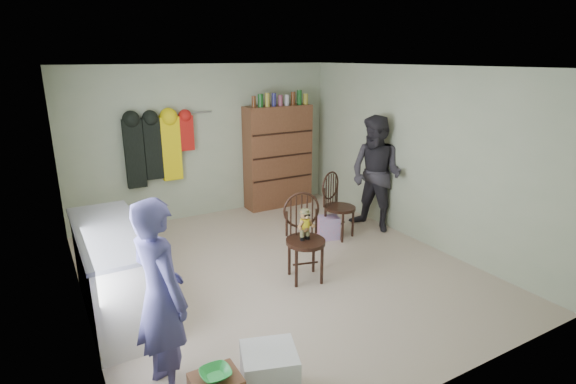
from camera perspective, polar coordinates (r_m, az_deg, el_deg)
ground_plane at (r=5.81m, az=-1.17°, el=-9.87°), size 5.00×5.00×0.00m
room_walls at (r=5.75m, az=-3.83°, el=6.47°), size 5.00×5.00×5.00m
counter at (r=5.06m, az=-21.22°, el=-9.39°), size 0.64×1.86×0.94m
bowl at (r=3.39m, az=-9.20°, el=-21.84°), size 0.22×0.22×0.05m
plastic_tub at (r=3.84m, az=-2.39°, el=-22.00°), size 0.54×0.52×0.41m
chair_front at (r=5.39m, az=2.08°, el=-5.09°), size 0.58×0.58×1.06m
chair_far at (r=6.69m, az=6.19°, el=-1.35°), size 0.57×0.57×0.99m
striped_bag at (r=6.73m, az=5.06°, el=-4.51°), size 0.38×0.33×0.34m
person_left at (r=3.72m, az=-15.88°, el=-12.73°), size 0.54×0.68×1.63m
person_right at (r=6.98m, az=11.10°, el=2.25°), size 0.89×1.02×1.78m
dresser at (r=7.99m, az=-1.28°, el=4.60°), size 1.20×0.39×2.05m
coat_rack at (r=7.26m, az=-16.23°, el=5.38°), size 1.42×0.12×1.09m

